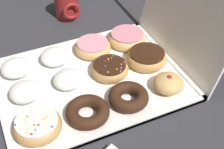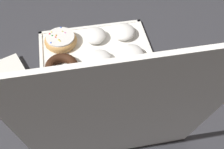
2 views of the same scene
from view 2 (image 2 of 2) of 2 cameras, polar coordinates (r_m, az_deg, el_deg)
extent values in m
plane|color=#333338|center=(0.99, -2.17, -0.75)|extent=(3.00, 3.00, 0.00)
cube|color=white|center=(0.99, -2.18, -0.56)|extent=(0.41, 0.53, 0.01)
cube|color=white|center=(1.17, -4.23, 9.14)|extent=(0.41, 0.01, 0.01)
cube|color=white|center=(0.85, 0.68, -13.77)|extent=(0.41, 0.01, 0.01)
cube|color=white|center=(1.02, 8.78, 1.10)|extent=(0.01, 0.53, 0.01)
cube|color=white|center=(0.99, -13.50, -2.07)|extent=(0.01, 0.53, 0.01)
cube|color=white|center=(0.59, 2.29, -9.30)|extent=(0.41, 0.14, 0.51)
ellipsoid|color=white|center=(1.12, 2.22, 8.42)|extent=(0.09, 0.09, 0.04)
ellipsoid|color=white|center=(1.10, -3.48, 7.70)|extent=(0.09, 0.09, 0.04)
torus|color=tan|center=(1.10, -10.04, 6.62)|extent=(0.12, 0.12, 0.04)
cylinder|color=white|center=(1.09, -10.17, 7.29)|extent=(0.10, 0.10, 0.01)
sphere|color=yellow|center=(1.07, -10.19, 6.50)|extent=(0.01, 0.01, 0.01)
sphere|color=yellow|center=(1.10, -9.73, 8.37)|extent=(0.00, 0.00, 0.00)
sphere|color=blue|center=(1.07, -11.96, 6.14)|extent=(0.01, 0.01, 0.01)
sphere|color=red|center=(1.08, -11.05, 7.25)|extent=(0.01, 0.01, 0.01)
sphere|color=pink|center=(1.10, -9.23, 8.12)|extent=(0.01, 0.01, 0.01)
sphere|color=yellow|center=(1.11, -11.81, 8.20)|extent=(0.00, 0.00, 0.00)
sphere|color=orange|center=(1.10, -9.32, 8.17)|extent=(0.00, 0.00, 0.00)
sphere|color=green|center=(1.09, -11.71, 7.51)|extent=(0.01, 0.01, 0.01)
sphere|color=blue|center=(1.12, -10.04, 9.13)|extent=(0.01, 0.01, 0.01)
sphere|color=red|center=(1.10, -12.19, 7.84)|extent=(0.01, 0.01, 0.01)
sphere|color=orange|center=(1.09, -10.93, 7.58)|extent=(0.01, 0.01, 0.01)
sphere|color=yellow|center=(1.07, -10.46, 6.73)|extent=(0.01, 0.01, 0.01)
ellipsoid|color=white|center=(1.03, 3.81, 4.11)|extent=(0.09, 0.09, 0.04)
ellipsoid|color=white|center=(1.01, -2.46, 3.10)|extent=(0.08, 0.08, 0.04)
torus|color=#381E11|center=(1.01, -9.90, 1.60)|extent=(0.11, 0.11, 0.03)
torus|color=tan|center=(0.95, 5.38, -1.27)|extent=(0.11, 0.11, 0.04)
cylinder|color=pink|center=(0.94, 5.45, -0.63)|extent=(0.10, 0.10, 0.01)
torus|color=tan|center=(0.93, -1.60, -2.60)|extent=(0.11, 0.11, 0.04)
cylinder|color=#381E11|center=(0.92, -1.63, -1.96)|extent=(0.09, 0.09, 0.01)
sphere|color=blue|center=(0.93, 0.75, -0.69)|extent=(0.01, 0.01, 0.01)
sphere|color=yellow|center=(0.91, -0.07, -2.35)|extent=(0.00, 0.00, 0.00)
sphere|color=yellow|center=(0.91, -3.45, -2.50)|extent=(0.01, 0.01, 0.01)
sphere|color=green|center=(0.91, 0.44, -2.69)|extent=(0.00, 0.00, 0.00)
sphere|color=pink|center=(0.90, -3.34, -3.14)|extent=(0.01, 0.01, 0.01)
sphere|color=red|center=(0.92, -0.62, -1.33)|extent=(0.00, 0.00, 0.00)
sphere|color=white|center=(0.93, -3.75, -1.16)|extent=(0.00, 0.00, 0.00)
sphere|color=pink|center=(0.91, -4.09, -2.90)|extent=(0.00, 0.00, 0.00)
sphere|color=red|center=(0.89, -1.89, -3.93)|extent=(0.01, 0.01, 0.01)
sphere|color=blue|center=(0.93, -2.12, -1.07)|extent=(0.01, 0.01, 0.01)
sphere|color=pink|center=(0.92, -0.53, -1.82)|extent=(0.00, 0.00, 0.00)
sphere|color=pink|center=(0.90, -2.33, -3.38)|extent=(0.01, 0.01, 0.01)
sphere|color=yellow|center=(0.92, -0.14, -1.86)|extent=(0.00, 0.00, 0.00)
sphere|color=blue|center=(0.90, 0.47, -3.10)|extent=(0.01, 0.01, 0.01)
torus|color=#381E11|center=(0.93, -9.14, -3.66)|extent=(0.11, 0.11, 0.03)
torus|color=#E5B770|center=(0.89, 7.17, -7.19)|extent=(0.12, 0.12, 0.04)
cylinder|color=pink|center=(0.87, 7.28, -6.53)|extent=(0.11, 0.11, 0.01)
torus|color=tan|center=(0.86, 0.07, -8.90)|extent=(0.12, 0.12, 0.04)
cylinder|color=#381E11|center=(0.85, 0.07, -8.25)|extent=(0.11, 0.11, 0.01)
ellipsoid|color=tan|center=(0.86, -8.79, -9.87)|extent=(0.08, 0.08, 0.05)
sphere|color=#B21923|center=(0.84, -8.97, -9.13)|extent=(0.01, 0.01, 0.01)
cylinder|color=maroon|center=(1.03, 19.73, 1.49)|extent=(0.09, 0.09, 0.09)
cylinder|color=black|center=(1.00, 20.33, 3.03)|extent=(0.08, 0.08, 0.01)
torus|color=maroon|center=(1.00, 16.82, 1.23)|extent=(0.01, 0.06, 0.06)
cube|color=white|center=(1.06, -20.16, 0.25)|extent=(0.16, 0.16, 0.02)
camera|label=1|loc=(1.03, -51.58, 27.52)|focal=51.37mm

